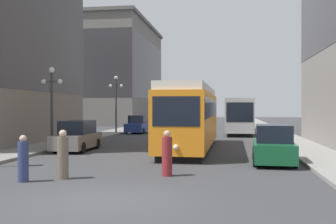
# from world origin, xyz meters

# --- Properties ---
(ground_plane) EXTENTS (200.00, 200.00, 0.00)m
(ground_plane) POSITION_xyz_m (0.00, 0.00, 0.00)
(ground_plane) COLOR #38383A
(sidewalk_left) EXTENTS (2.67, 120.00, 0.15)m
(sidewalk_left) POSITION_xyz_m (-8.23, 40.00, 0.07)
(sidewalk_left) COLOR gray
(sidewalk_left) RESTS_ON ground
(sidewalk_right) EXTENTS (2.67, 120.00, 0.15)m
(sidewalk_right) POSITION_xyz_m (8.23, 40.00, 0.07)
(sidewalk_right) COLOR gray
(sidewalk_right) RESTS_ON ground
(streetcar) EXTENTS (2.79, 13.39, 3.89)m
(streetcar) POSITION_xyz_m (1.20, 13.83, 2.10)
(streetcar) COLOR black
(streetcar) RESTS_ON ground
(transit_bus) EXTENTS (2.68, 13.02, 3.45)m
(transit_bus) POSITION_xyz_m (4.52, 30.60, 1.95)
(transit_bus) COLOR black
(transit_bus) RESTS_ON ground
(parked_car_left_near) EXTENTS (1.94, 4.47, 1.82)m
(parked_car_left_near) POSITION_xyz_m (-5.60, 12.24, 0.84)
(parked_car_left_near) COLOR black
(parked_car_left_near) RESTS_ON ground
(parked_car_left_mid) EXTENTS (2.03, 4.38, 1.82)m
(parked_car_left_mid) POSITION_xyz_m (-5.60, 29.06, 0.84)
(parked_car_left_mid) COLOR black
(parked_car_left_mid) RESTS_ON ground
(parked_car_right_far) EXTENTS (2.05, 4.48, 1.82)m
(parked_car_right_far) POSITION_xyz_m (5.60, 8.29, 0.84)
(parked_car_right_far) COLOR black
(parked_car_right_far) RESTS_ON ground
(pedestrian_crossing_near) EXTENTS (0.40, 0.40, 1.80)m
(pedestrian_crossing_near) POSITION_xyz_m (-2.50, 2.90, 0.84)
(pedestrian_crossing_near) COLOR #6B5B4C
(pedestrian_crossing_near) RESTS_ON ground
(pedestrian_crossing_far) EXTENTS (0.39, 0.39, 1.75)m
(pedestrian_crossing_far) POSITION_xyz_m (1.19, 4.07, 0.81)
(pedestrian_crossing_far) COLOR maroon
(pedestrian_crossing_far) RESTS_ON ground
(pedestrian_on_sidewalk) EXTENTS (0.37, 0.37, 1.65)m
(pedestrian_on_sidewalk) POSITION_xyz_m (-3.64, 2.13, 0.77)
(pedestrian_on_sidewalk) COLOR navy
(pedestrian_on_sidewalk) RESTS_ON ground
(lamp_post_left_near) EXTENTS (1.41, 0.36, 5.01)m
(lamp_post_left_near) POSITION_xyz_m (-7.50, 12.83, 3.47)
(lamp_post_left_near) COLOR #333338
(lamp_post_left_near) RESTS_ON sidewalk_left
(lamp_post_left_far) EXTENTS (1.41, 0.36, 5.58)m
(lamp_post_left_far) POSITION_xyz_m (-7.50, 27.45, 3.81)
(lamp_post_left_far) COLOR #333338
(lamp_post_left_far) RESTS_ON sidewalk_left
(building_left_midblock) EXTENTS (14.52, 24.50, 16.54)m
(building_left_midblock) POSITION_xyz_m (-16.53, 54.68, 8.49)
(building_left_midblock) COLOR slate
(building_left_midblock) RESTS_ON ground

